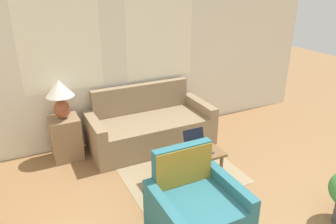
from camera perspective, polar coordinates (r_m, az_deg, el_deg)
wall_back at (r=4.98m, az=-8.44°, el=9.60°), size 6.91×0.06×2.60m
rug at (r=4.66m, az=0.20°, el=-8.45°), size 1.49×1.89×0.01m
couch at (r=5.01m, az=-3.28°, el=-2.69°), size 1.84×0.86×0.87m
armchair at (r=3.38m, az=4.74°, el=-16.82°), size 0.83×0.77×0.87m
side_table at (r=4.84m, az=-17.35°, el=-4.30°), size 0.40×0.40×0.61m
table_lamp at (r=4.59m, az=-18.28°, el=2.92°), size 0.37×0.37×0.54m
coffee_table at (r=4.08m, az=3.64°, el=-7.87°), size 0.83×0.47×0.40m
laptop at (r=4.10m, az=5.12°, el=-5.94°), size 0.28×0.30×0.24m
cup_navy at (r=3.88m, az=3.01°, el=-8.00°), size 0.10×0.10×0.07m
snack_bowl at (r=3.94m, az=0.19°, el=-7.42°), size 0.19×0.19×0.08m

